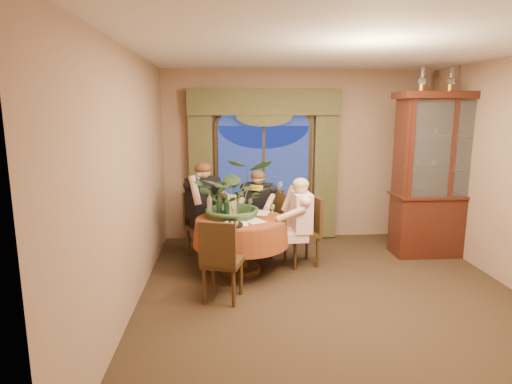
{
  "coord_description": "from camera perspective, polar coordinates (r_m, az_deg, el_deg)",
  "views": [
    {
      "loc": [
        -1.22,
        -4.59,
        2.16
      ],
      "look_at": [
        -0.83,
        0.89,
        1.1
      ],
      "focal_mm": 30.0,
      "sensor_mm": 36.0,
      "label": 1
    }
  ],
  "objects": [
    {
      "name": "floor",
      "position": [
        5.22,
        10.15,
        -13.73
      ],
      "size": [
        5.0,
        5.0,
        0.0
      ],
      "primitive_type": "plane",
      "color": "black",
      "rests_on": "ground"
    },
    {
      "name": "wall_back",
      "position": [
        7.23,
        5.72,
        4.84
      ],
      "size": [
        4.5,
        0.0,
        4.5
      ],
      "primitive_type": "plane",
      "rotation": [
        1.57,
        0.0,
        0.0
      ],
      "color": "#8B6A54",
      "rests_on": "ground"
    },
    {
      "name": "ceiling",
      "position": [
        4.79,
        11.34,
        18.39
      ],
      "size": [
        5.0,
        5.0,
        0.0
      ],
      "primitive_type": "plane",
      "rotation": [
        3.14,
        0.0,
        0.0
      ],
      "color": "white",
      "rests_on": "wall_back"
    },
    {
      "name": "window",
      "position": [
        7.1,
        1.01,
        3.97
      ],
      "size": [
        1.62,
        0.1,
        1.32
      ],
      "primitive_type": null,
      "color": "navy",
      "rests_on": "wall_back"
    },
    {
      "name": "arched_transom",
      "position": [
        7.05,
        1.04,
        10.28
      ],
      "size": [
        1.6,
        0.06,
        0.44
      ],
      "primitive_type": null,
      "color": "navy",
      "rests_on": "wall_back"
    },
    {
      "name": "drapery_left",
      "position": [
        7.05,
        -7.33,
        2.85
      ],
      "size": [
        0.38,
        0.14,
        2.32
      ],
      "primitive_type": "cube",
      "color": "#403E1F",
      "rests_on": "floor"
    },
    {
      "name": "drapery_right",
      "position": [
        7.23,
        9.22,
        3.0
      ],
      "size": [
        0.38,
        0.14,
        2.32
      ],
      "primitive_type": "cube",
      "color": "#403E1F",
      "rests_on": "floor"
    },
    {
      "name": "swag_valance",
      "position": [
        6.97,
        1.1,
        11.91
      ],
      "size": [
        2.45,
        0.16,
        0.42
      ],
      "primitive_type": null,
      "color": "#403E1F",
      "rests_on": "wall_back"
    },
    {
      "name": "dining_table",
      "position": [
        5.77,
        -2.0,
        -7.12
      ],
      "size": [
        1.33,
        1.33,
        0.75
      ],
      "primitive_type": "cylinder",
      "rotation": [
        0.0,
        0.0,
        0.04
      ],
      "color": "maroon",
      "rests_on": "floor"
    },
    {
      "name": "china_cabinet",
      "position": [
        6.88,
        23.64,
        2.03
      ],
      "size": [
        1.49,
        0.58,
        2.41
      ],
      "primitive_type": "cube",
      "color": "black",
      "rests_on": "floor"
    },
    {
      "name": "oil_lamp_left",
      "position": [
        6.64,
        21.26,
        13.85
      ],
      "size": [
        0.11,
        0.11,
        0.34
      ],
      "primitive_type": null,
      "color": "#A5722D",
      "rests_on": "china_cabinet"
    },
    {
      "name": "oil_lamp_center",
      "position": [
        6.82,
        24.55,
        13.51
      ],
      "size": [
        0.11,
        0.11,
        0.34
      ],
      "primitive_type": null,
      "color": "#A5722D",
      "rests_on": "china_cabinet"
    },
    {
      "name": "oil_lamp_right",
      "position": [
        7.03,
        27.64,
        13.15
      ],
      "size": [
        0.11,
        0.11,
        0.34
      ],
      "primitive_type": null,
      "color": "#A5722D",
      "rests_on": "china_cabinet"
    },
    {
      "name": "chair_right",
      "position": [
        6.04,
        6.08,
        -5.3
      ],
      "size": [
        0.51,
        0.51,
        0.96
      ],
      "primitive_type": "cube",
      "rotation": [
        0.0,
        0.0,
        -4.45
      ],
      "color": "black",
      "rests_on": "floor"
    },
    {
      "name": "chair_back_right",
      "position": [
        6.45,
        1.29,
        -4.17
      ],
      "size": [
        0.57,
        0.57,
        0.96
      ],
      "primitive_type": "cube",
      "rotation": [
        0.0,
        0.0,
        -3.64
      ],
      "color": "black",
      "rests_on": "floor"
    },
    {
      "name": "chair_back",
      "position": [
        6.38,
        -6.98,
        -4.43
      ],
      "size": [
        0.59,
        0.59,
        0.96
      ],
      "primitive_type": "cube",
      "rotation": [
        0.0,
        0.0,
        -2.47
      ],
      "color": "black",
      "rests_on": "floor"
    },
    {
      "name": "chair_front_left",
      "position": [
        4.95,
        -4.46,
        -8.98
      ],
      "size": [
        0.52,
        0.52,
        0.96
      ],
      "primitive_type": "cube",
      "rotation": [
        0.0,
        0.0,
        -0.28
      ],
      "color": "black",
      "rests_on": "floor"
    },
    {
      "name": "person_pink",
      "position": [
        5.82,
        6.05,
        -4.3
      ],
      "size": [
        0.45,
        0.48,
        1.28
      ],
      "primitive_type": null,
      "rotation": [
        0.0,
        0.0,
        -4.65
      ],
      "color": "beige",
      "rests_on": "floor"
    },
    {
      "name": "person_back",
      "position": [
        6.28,
        -7.05,
        -2.47
      ],
      "size": [
        0.69,
        0.69,
        1.43
      ],
      "primitive_type": null,
      "rotation": [
        0.0,
        0.0,
        -2.44
      ],
      "color": "black",
      "rests_on": "floor"
    },
    {
      "name": "person_scarf",
      "position": [
        6.47,
        0.33,
        -2.65
      ],
      "size": [
        0.58,
        0.55,
        1.28
      ],
      "primitive_type": null,
      "rotation": [
        0.0,
        0.0,
        -3.5
      ],
      "color": "black",
      "rests_on": "floor"
    },
    {
      "name": "stoneware_vase",
      "position": [
        5.72,
        -3.21,
        -1.86
      ],
      "size": [
        0.16,
        0.16,
        0.29
      ],
      "primitive_type": null,
      "color": "tan",
      "rests_on": "dining_table"
    },
    {
      "name": "centerpiece_plant",
      "position": [
        5.66,
        -2.75,
        3.4
      ],
      "size": [
        1.09,
        1.21,
        0.94
      ],
      "primitive_type": "imported",
      "color": "#375731",
      "rests_on": "dining_table"
    },
    {
      "name": "olive_bowl",
      "position": [
        5.63,
        -1.53,
        -3.31
      ],
      "size": [
        0.17,
        0.17,
        0.05
      ],
      "primitive_type": "imported",
      "color": "brown",
      "rests_on": "dining_table"
    },
    {
      "name": "cheese_platter",
      "position": [
        5.3,
        -3.48,
        -4.41
      ],
      "size": [
        0.33,
        0.33,
        0.02
      ],
      "primitive_type": "cylinder",
      "color": "black",
      "rests_on": "dining_table"
    },
    {
      "name": "wine_bottle_0",
      "position": [
        5.56,
        -3.91,
        -2.04
      ],
      "size": [
        0.07,
        0.07,
        0.33
      ],
      "primitive_type": "cylinder",
      "color": "black",
      "rests_on": "dining_table"
    },
    {
      "name": "wine_bottle_1",
      "position": [
        5.71,
        -6.19,
        -1.75
      ],
      "size": [
        0.07,
        0.07,
        0.33
      ],
      "primitive_type": "cylinder",
      "color": "tan",
      "rests_on": "dining_table"
    },
    {
      "name": "wine_bottle_2",
      "position": [
        5.65,
        -3.82,
        -1.84
      ],
      "size": [
        0.07,
        0.07,
        0.33
      ],
      "primitive_type": "cylinder",
      "color": "tan",
      "rests_on": "dining_table"
    },
    {
      "name": "wine_bottle_3",
      "position": [
        5.63,
        -4.93,
        -1.9
      ],
      "size": [
        0.07,
        0.07,
        0.33
      ],
      "primitive_type": "cylinder",
      "color": "black",
      "rests_on": "dining_table"
    },
    {
      "name": "tasting_paper_0",
      "position": [
        5.52,
        -0.3,
        -3.84
      ],
      "size": [
        0.32,
        0.36,
        0.0
      ],
      "primitive_type": "cube",
      "rotation": [
        0.0,
        0.0,
        0.48
      ],
      "color": "white",
      "rests_on": "dining_table"
    },
    {
      "name": "tasting_paper_1",
      "position": [
        5.92,
        0.68,
        -2.82
      ],
      "size": [
        0.28,
        0.34,
        0.0
      ],
      "primitive_type": "cube",
      "rotation": [
        0.0,
        0.0,
        -0.25
      ],
      "color": "white",
      "rests_on": "dining_table"
    },
    {
      "name": "tasting_paper_2",
      "position": [
        5.42,
        -2.23,
        -4.14
      ],
      "size": [
        0.21,
        0.3,
        0.0
      ],
      "primitive_type": "cube",
      "rotation": [
        0.0,
        0.0,
        0.01
      ],
      "color": "white",
      "rests_on": "dining_table"
    },
    {
      "name": "wine_glass_person_pink",
      "position": [
        5.69,
        2.2,
        -2.49
      ],
      "size": [
        0.07,
        0.07,
        0.18
      ],
      "primitive_type": null,
      "color": "silver",
      "rests_on": "dining_table"
    },
    {
      "name": "wine_glass_person_back",
      "position": [
        5.95,
        -4.76,
        -1.93
      ],
      "size": [
        0.07,
        0.07,
        0.18
      ],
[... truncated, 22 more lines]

